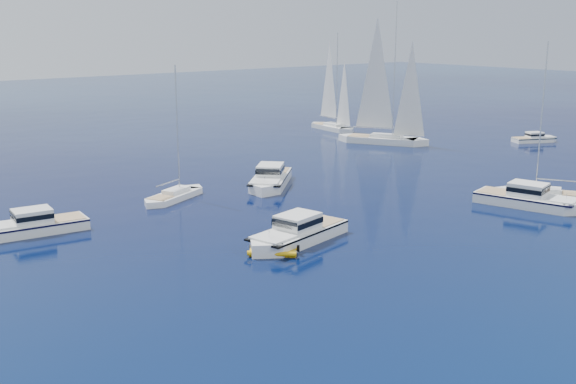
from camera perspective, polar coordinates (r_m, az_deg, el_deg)
name	(u,v)px	position (r m, az deg, el deg)	size (l,w,h in m)	color
motor_cruiser_right	(529,207)	(67.06, 19.18, -1.14)	(3.25, 10.62, 2.79)	white
motor_cruiser_centre	(296,242)	(53.08, 0.65, -4.14)	(3.24, 10.59, 2.78)	silver
motor_cruiser_far_r	(535,142)	(104.64, 19.62, 3.89)	(2.16, 7.06, 1.85)	white
motor_cruiser_far_l	(31,233)	(58.91, -20.34, -3.21)	(2.94, 9.62, 2.53)	silver
motor_cruiser_distant	(270,186)	(71.50, -1.48, 0.51)	(3.31, 10.80, 2.84)	white
sailboat_mid_r	(546,199)	(70.66, 20.45, -0.52)	(2.70, 10.38, 15.26)	white
sailboat_centre	(174,199)	(66.96, -9.31, -0.57)	(2.31, 8.89, 13.06)	white
sailboat_sails_r	(383,143)	(98.53, 7.77, 4.00)	(3.53, 13.58, 19.96)	silver
sailboat_sails_far	(332,130)	(110.60, 3.64, 5.13)	(2.76, 10.61, 15.60)	white
tender_yellow	(273,255)	(50.28, -1.26, -5.16)	(2.02, 3.69, 0.95)	#E2A80D
tender_grey_near	(564,206)	(68.30, 21.72, -1.09)	(1.87, 3.37, 0.95)	black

